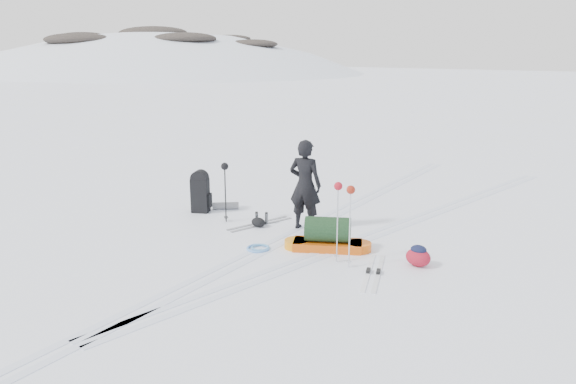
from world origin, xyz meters
name	(u,v)px	position (x,y,z in m)	size (l,w,h in m)	color
ground	(285,239)	(0.00, 0.00, 0.00)	(200.00, 200.00, 0.00)	white
ski_tracks	(335,233)	(0.61, 0.88, 0.00)	(3.38, 17.97, 0.01)	silver
skier	(305,185)	(-0.05, 0.75, 0.95)	(0.69, 0.45, 1.90)	black
pulk_sled	(328,237)	(1.01, 0.00, 0.24)	(1.66, 1.22, 0.63)	#CB4F0B
expedition_rucksack	(203,193)	(-2.68, 0.39, 0.46)	(0.82, 1.00, 0.99)	black
ski_poles_black	(225,174)	(-1.73, 0.14, 1.08)	(0.17, 0.16, 1.32)	black
ski_poles_silver	(344,197)	(1.65, -0.49, 1.22)	(0.45, 0.24, 1.46)	#ACAEB2
touring_skis_grey	(260,224)	(-1.02, 0.43, 0.01)	(0.61, 1.60, 0.06)	#95989D
touring_skis_white	(373,272)	(2.27, -0.51, 0.01)	(0.89, 1.66, 0.06)	white
rope_coil	(259,248)	(-0.01, -0.79, 0.03)	(0.56, 0.56, 0.05)	#5C99E1
small_daypack	(418,256)	(2.73, 0.25, 0.18)	(0.54, 0.49, 0.38)	maroon
thermos_pair	(261,218)	(-0.99, 0.45, 0.13)	(0.22, 0.22, 0.28)	#5A5E62
stuff_sack	(258,222)	(-0.93, 0.27, 0.10)	(0.33, 0.25, 0.20)	black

